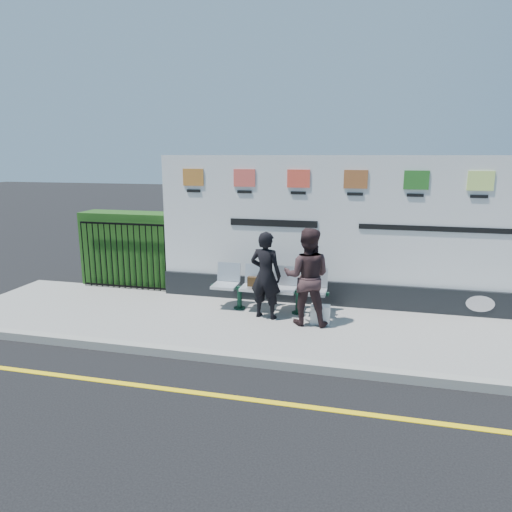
# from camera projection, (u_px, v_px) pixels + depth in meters

# --- Properties ---
(ground) EXTENTS (80.00, 80.00, 0.00)m
(ground) POSITION_uv_depth(u_px,v_px,m) (298.00, 406.00, 5.81)
(ground) COLOR black
(pavement) EXTENTS (14.00, 3.00, 0.12)m
(pavement) POSITION_uv_depth(u_px,v_px,m) (318.00, 330.00, 8.17)
(pavement) COLOR gray
(pavement) RESTS_ON ground
(kerb) EXTENTS (14.00, 0.18, 0.14)m
(kerb) POSITION_uv_depth(u_px,v_px,m) (308.00, 366.00, 6.75)
(kerb) COLOR gray
(kerb) RESTS_ON ground
(yellow_line) EXTENTS (14.00, 0.10, 0.01)m
(yellow_line) POSITION_uv_depth(u_px,v_px,m) (298.00, 406.00, 5.81)
(yellow_line) COLOR yellow
(yellow_line) RESTS_ON ground
(billboard) EXTENTS (8.00, 0.30, 3.00)m
(billboard) POSITION_uv_depth(u_px,v_px,m) (353.00, 243.00, 9.04)
(billboard) COLOR black
(billboard) RESTS_ON pavement
(hedge) EXTENTS (2.35, 0.70, 1.70)m
(hedge) POSITION_uv_depth(u_px,v_px,m) (133.00, 248.00, 10.73)
(hedge) COLOR #1E4615
(hedge) RESTS_ON pavement
(railing) EXTENTS (2.05, 0.06, 1.54)m
(railing) POSITION_uv_depth(u_px,v_px,m) (123.00, 256.00, 10.32)
(railing) COLOR black
(railing) RESTS_ON pavement
(bench) EXTENTS (2.25, 0.59, 0.48)m
(bench) POSITION_uv_depth(u_px,v_px,m) (268.00, 299.00, 8.94)
(bench) COLOR silver
(bench) RESTS_ON pavement
(woman_left) EXTENTS (0.66, 0.50, 1.65)m
(woman_left) POSITION_uv_depth(u_px,v_px,m) (266.00, 275.00, 8.45)
(woman_left) COLOR black
(woman_left) RESTS_ON pavement
(woman_right) EXTENTS (0.87, 0.68, 1.76)m
(woman_right) POSITION_uv_depth(u_px,v_px,m) (307.00, 277.00, 8.14)
(woman_right) COLOR #322022
(woman_right) RESTS_ON pavement
(handbag_brown) EXTENTS (0.24, 0.11, 0.19)m
(handbag_brown) POSITION_uv_depth(u_px,v_px,m) (254.00, 282.00, 8.94)
(handbag_brown) COLOR #33200E
(handbag_brown) RESTS_ON bench
(carrier_bag_white) EXTENTS (0.34, 0.20, 0.34)m
(carrier_bag_white) POSITION_uv_depth(u_px,v_px,m) (320.00, 314.00, 8.29)
(carrier_bag_white) COLOR white
(carrier_bag_white) RESTS_ON pavement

